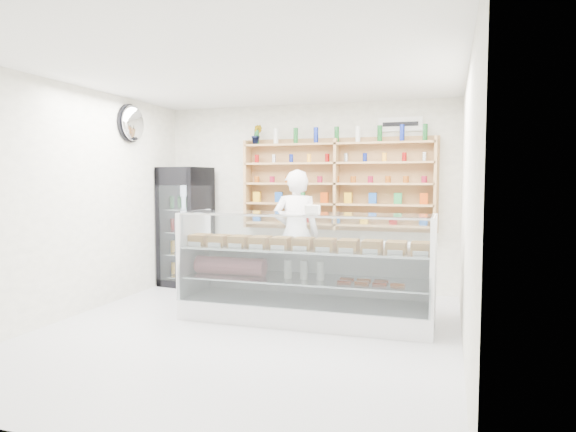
% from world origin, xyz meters
% --- Properties ---
extents(room, '(5.00, 5.00, 5.00)m').
position_xyz_m(room, '(0.00, 0.00, 1.40)').
color(room, silver).
rests_on(room, ground).
extents(display_counter, '(2.93, 0.87, 1.28)m').
position_xyz_m(display_counter, '(0.50, 0.65, 0.35)').
color(display_counter, white).
rests_on(display_counter, floor).
extents(shop_worker, '(0.75, 0.59, 1.80)m').
position_xyz_m(shop_worker, '(0.04, 1.79, 0.90)').
color(shop_worker, silver).
rests_on(shop_worker, floor).
extents(drinks_cooler, '(0.74, 0.73, 1.85)m').
position_xyz_m(drinks_cooler, '(-1.85, 2.08, 0.93)').
color(drinks_cooler, black).
rests_on(drinks_cooler, floor).
extents(wall_shelving, '(2.84, 0.28, 1.33)m').
position_xyz_m(wall_shelving, '(0.50, 2.34, 1.59)').
color(wall_shelving, '#A98650').
rests_on(wall_shelving, back_wall).
extents(potted_plant, '(0.19, 0.17, 0.30)m').
position_xyz_m(potted_plant, '(-0.75, 2.34, 2.34)').
color(potted_plant, '#1E6626').
rests_on(potted_plant, wall_shelving).
extents(security_mirror, '(0.15, 0.50, 0.50)m').
position_xyz_m(security_mirror, '(-2.17, 1.20, 2.45)').
color(security_mirror, silver).
rests_on(security_mirror, left_wall).
extents(wall_sign, '(0.62, 0.03, 0.20)m').
position_xyz_m(wall_sign, '(1.40, 2.47, 2.45)').
color(wall_sign, white).
rests_on(wall_sign, back_wall).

